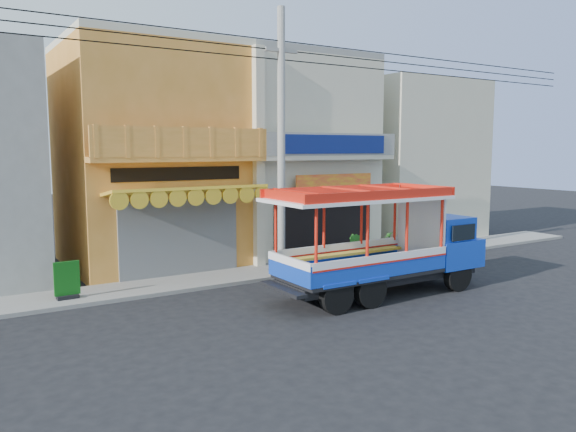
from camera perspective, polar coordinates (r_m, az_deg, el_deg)
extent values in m
plane|color=black|center=(17.42, 7.91, -7.80)|extent=(90.00, 90.00, 0.00)
cube|color=slate|center=(20.54, 0.70, -5.30)|extent=(30.00, 2.00, 0.12)
cube|color=#C57D2B|center=(21.98, -13.92, 5.66)|extent=(6.00, 6.00, 8.00)
cube|color=#595B5E|center=(19.37, -10.90, -2.14)|extent=(4.20, 0.10, 2.60)
cube|color=yellow|center=(18.50, -10.20, 2.61)|extent=(5.20, 1.50, 0.31)
cube|color=#C57D2B|center=(18.83, -10.72, 5.71)|extent=(6.00, 0.70, 0.18)
cube|color=#C57D2B|center=(18.55, -10.41, 7.40)|extent=(6.00, 0.12, 0.95)
cube|color=black|center=(19.14, -11.04, 4.23)|extent=(4.50, 0.04, 0.45)
cube|color=beige|center=(22.29, -14.24, 16.30)|extent=(6.00, 6.00, 0.24)
cube|color=beige|center=(24.53, -0.42, 5.97)|extent=(6.00, 6.00, 8.00)
cube|color=black|center=(22.20, 3.68, -0.62)|extent=(4.60, 0.12, 2.80)
cube|color=yellow|center=(22.02, 4.77, 2.97)|extent=(3.60, 0.05, 1.00)
cube|color=beige|center=(21.75, 4.24, 5.96)|extent=(6.00, 0.70, 0.18)
cube|color=gray|center=(21.51, 4.73, 7.28)|extent=(6.00, 0.12, 0.85)
cube|color=navy|center=(21.45, 4.84, 7.28)|extent=(4.80, 0.06, 0.70)
cube|color=gray|center=(24.81, -0.43, 15.52)|extent=(6.00, 6.00, 0.24)
cube|color=beige|center=(20.29, -2.98, 5.76)|extent=(0.35, 0.30, 8.00)
cube|color=beige|center=(28.83, 11.56, 5.57)|extent=(6.00, 6.00, 7.60)
cylinder|color=gray|center=(18.95, -0.69, 7.20)|extent=(0.26, 0.26, 9.00)
cube|color=gray|center=(19.22, -0.70, 16.48)|extent=(1.20, 0.12, 0.12)
cylinder|color=black|center=(19.71, 1.88, 15.36)|extent=(28.00, 0.04, 0.04)
cylinder|color=black|center=(19.75, 1.88, 16.22)|extent=(28.00, 0.04, 0.04)
cylinder|color=black|center=(19.80, 1.88, 17.08)|extent=(28.00, 0.04, 0.04)
cylinder|color=black|center=(18.22, 16.86, -5.81)|extent=(0.97, 0.28, 0.97)
cylinder|color=black|center=(19.45, 12.76, -4.88)|extent=(0.97, 0.28, 0.97)
cylinder|color=black|center=(15.82, 8.37, -7.51)|extent=(0.97, 0.28, 0.97)
cylinder|color=black|center=(17.22, 4.38, -6.26)|extent=(0.97, 0.28, 0.97)
cylinder|color=black|center=(15.11, 4.95, -8.14)|extent=(0.97, 0.28, 0.97)
cylinder|color=black|center=(16.58, 1.11, -6.76)|extent=(0.97, 0.28, 0.97)
cube|color=black|center=(17.21, 9.37, -6.01)|extent=(6.54, 1.63, 0.27)
cube|color=blue|center=(18.84, 15.21, -3.38)|extent=(1.76, 2.15, 0.87)
cube|color=blue|center=(18.62, 14.98, -1.07)|extent=(1.37, 1.97, 0.73)
cube|color=black|center=(19.12, 16.37, -1.06)|extent=(0.07, 1.71, 0.53)
cube|color=black|center=(16.67, 7.29, -5.71)|extent=(4.82, 2.16, 0.12)
cube|color=blue|center=(15.83, 9.67, -5.17)|extent=(4.81, 0.10, 0.58)
cube|color=white|center=(15.77, 9.69, -4.24)|extent=(4.81, 0.11, 0.21)
cube|color=blue|center=(17.39, 5.17, -4.01)|extent=(4.81, 0.10, 0.58)
cube|color=white|center=(17.34, 5.18, -3.16)|extent=(4.81, 0.11, 0.21)
cylinder|color=red|center=(14.27, 2.88, -2.03)|extent=(0.09, 0.09, 1.56)
cylinder|color=red|center=(15.96, -1.25, -1.08)|extent=(0.09, 0.09, 1.56)
cube|color=white|center=(18.08, 13.33, -1.33)|extent=(0.09, 1.97, 2.19)
cube|color=white|center=(16.27, 7.15, 1.78)|extent=(5.41, 2.41, 0.10)
cube|color=red|center=(16.25, 7.15, 2.40)|extent=(5.21, 2.31, 0.25)
cube|color=black|center=(17.41, -21.47, -7.64)|extent=(0.60, 0.33, 0.11)
cube|color=#0E4F10|center=(17.29, -21.55, -5.90)|extent=(0.70, 0.09, 0.97)
imported|color=#205B1A|center=(21.54, 6.99, -3.23)|extent=(0.70, 0.72, 1.02)
imported|color=#205B1A|center=(23.31, 10.22, -2.65)|extent=(0.72, 0.72, 0.92)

